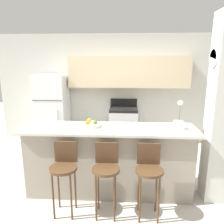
{
  "coord_description": "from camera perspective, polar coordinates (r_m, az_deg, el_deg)",
  "views": [
    {
      "loc": [
        0.22,
        -2.96,
        1.94
      ],
      "look_at": [
        0.0,
        0.76,
        1.07
      ],
      "focal_mm": 35.0,
      "sensor_mm": 36.0,
      "label": 1
    }
  ],
  "objects": [
    {
      "name": "fruit_bowl",
      "position": [
        3.17,
        -5.53,
        -3.24
      ],
      "size": [
        0.28,
        0.28,
        0.11
      ],
      "color": "silver",
      "rests_on": "counter_bar"
    },
    {
      "name": "ground_plane",
      "position": [
        3.55,
        -0.77,
        -19.98
      ],
      "size": [
        14.0,
        14.0,
        0.0
      ],
      "primitive_type": "plane",
      "color": "beige"
    },
    {
      "name": "bar_stool_right",
      "position": [
        2.83,
        9.63,
        -14.9
      ],
      "size": [
        0.35,
        0.35,
        0.94
      ],
      "color": "#4C331E",
      "rests_on": "ground_plane"
    },
    {
      "name": "counter_bar",
      "position": [
        3.3,
        -0.8,
        -12.49
      ],
      "size": [
        2.49,
        0.63,
        1.02
      ],
      "color": "gray",
      "rests_on": "ground_plane"
    },
    {
      "name": "stove_range",
      "position": [
        5.06,
        2.98,
        -3.85
      ],
      "size": [
        0.63,
        0.6,
        1.07
      ],
      "color": "silver",
      "rests_on": "ground_plane"
    },
    {
      "name": "wall_back",
      "position": [
        5.12,
        2.32,
        7.71
      ],
      "size": [
        5.6,
        0.38,
        2.55
      ],
      "color": "silver",
      "rests_on": "ground_plane"
    },
    {
      "name": "pillar_right",
      "position": [
        3.26,
        26.94,
        0.01
      ],
      "size": [
        0.38,
        0.32,
        2.55
      ],
      "color": "silver",
      "rests_on": "ground_plane"
    },
    {
      "name": "bar_stool_mid",
      "position": [
        2.82,
        -1.55,
        -14.8
      ],
      "size": [
        0.35,
        0.35,
        0.94
      ],
      "color": "#4C331E",
      "rests_on": "ground_plane"
    },
    {
      "name": "orchid_vase",
      "position": [
        3.16,
        17.13,
        -2.35
      ],
      "size": [
        0.12,
        0.12,
        0.41
      ],
      "color": "white",
      "rests_on": "counter_bar"
    },
    {
      "name": "bar_stool_left",
      "position": [
        2.91,
        -12.37,
        -14.18
      ],
      "size": [
        0.35,
        0.35,
        0.94
      ],
      "color": "#4C331E",
      "rests_on": "ground_plane"
    },
    {
      "name": "refrigerator",
      "position": [
        5.2,
        -15.26,
        0.31
      ],
      "size": [
        0.68,
        0.65,
        1.65
      ],
      "color": "white",
      "rests_on": "ground_plane"
    },
    {
      "name": "trash_bin",
      "position": [
        5.03,
        -9.51,
        -7.38
      ],
      "size": [
        0.28,
        0.28,
        0.38
      ],
      "color": "#59595B",
      "rests_on": "ground_plane"
    }
  ]
}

